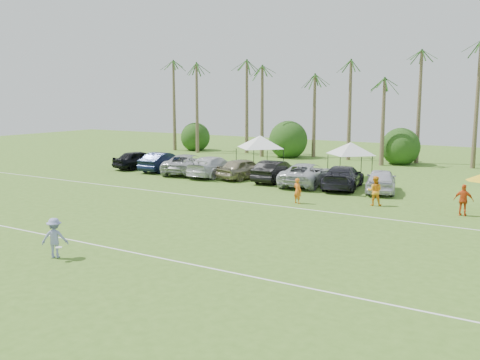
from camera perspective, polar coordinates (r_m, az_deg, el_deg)
The scene contains 28 objects.
ground at distance 25.49m, azimuth -21.28°, elevation -6.96°, with size 120.00×120.00×0.00m, color #456D20.
field_lines at distance 30.80m, azimuth -9.40°, elevation -3.72°, with size 80.00×12.10×0.01m.
palm_tree_0 at distance 67.19m, azimuth -7.10°, elevation 9.65°, with size 2.40×2.40×8.90m.
palm_tree_1 at distance 64.22m, azimuth -3.56°, elevation 10.50°, with size 2.40×2.40×9.90m.
palm_tree_2 at distance 61.53m, azimuth 0.33°, elevation 11.38°, with size 2.40×2.40×10.90m.
palm_tree_3 at distance 59.61m, azimuth 3.70°, elevation 12.26°, with size 2.40×2.40×11.90m.
palm_tree_4 at distance 57.77m, azimuth 7.24°, elevation 9.74°, with size 2.40×2.40×8.90m.
palm_tree_5 at distance 56.27m, azimuth 11.04°, elevation 10.55°, with size 2.40×2.40×9.90m.
palm_tree_6 at distance 55.02m, azimuth 15.05°, elevation 11.35°, with size 2.40×2.40×10.90m.
palm_tree_7 at distance 54.06m, azimuth 19.25°, elevation 12.10°, with size 2.40×2.40×11.90m.
bush_tree_0 at distance 66.36m, azimuth -4.43°, elevation 4.79°, with size 4.00×4.00×4.00m.
bush_tree_1 at distance 59.73m, azimuth 5.77°, elevation 4.29°, with size 4.00×4.00×4.00m.
bush_tree_2 at distance 55.63m, azimuth 17.01°, elevation 3.58°, with size 4.00×4.00×4.00m.
sideline_player_a at distance 33.71m, azimuth 6.15°, elevation -1.15°, with size 0.59×0.38×1.61m, color orange.
sideline_player_b at distance 33.90m, azimuth 14.19°, elevation -1.12°, with size 0.89×0.70×1.84m, color orange.
sideline_player_c at distance 32.60m, azimuth 22.74°, elevation -2.00°, with size 1.06×0.44×1.80m, color #DB4D18.
canopy_tent_left at distance 46.68m, azimuth 2.18°, elevation 4.77°, with size 4.68×4.68×3.79m.
canopy_tent_right at distance 44.12m, azimuth 11.75°, elevation 3.96°, with size 4.27×4.27×3.46m.
frisbee_player at distance 23.78m, azimuth -19.16°, elevation -5.85°, with size 1.29×1.15×1.70m.
parked_car_0 at distance 50.14m, azimuth -10.72°, elevation 2.16°, with size 1.99×4.95×1.69m, color black.
parked_car_1 at distance 48.27m, azimuth -8.25°, elevation 1.96°, with size 1.78×5.11×1.69m, color black.
parked_car_2 at distance 46.46m, azimuth -5.62°, elevation 1.73°, with size 2.80×6.06×1.69m, color #A7A8AB.
parked_car_3 at distance 44.67m, azimuth -2.85°, elevation 1.47°, with size 2.36×5.81×1.69m, color silver.
parked_car_4 at distance 43.38m, azimuth 0.44°, elevation 1.25°, with size 1.99×4.95×1.69m, color gray.
parked_car_5 at distance 42.01m, azimuth 3.76°, elevation 0.97°, with size 1.78×5.11×1.69m, color black.
parked_car_6 at distance 40.52m, azimuth 7.11°, elevation 0.62°, with size 2.80×6.06×1.69m, color #B4B5B9.
parked_car_7 at distance 39.57m, azimuth 10.92°, elevation 0.32°, with size 2.36×5.81×1.69m, color black.
parked_car_8 at distance 38.59m, azimuth 14.81°, elevation -0.04°, with size 1.99×4.95×1.69m, color silver.
Camera 1 is at (19.70, -14.68, 6.79)m, focal length 40.00 mm.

